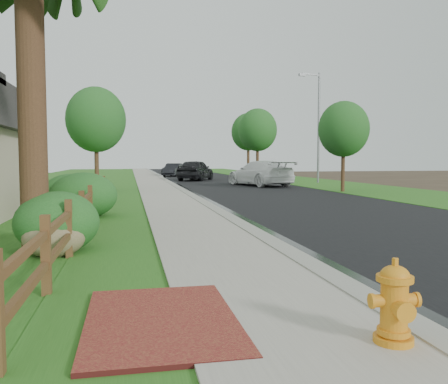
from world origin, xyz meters
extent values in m
plane|color=#34281C|center=(0.00, 0.00, 0.00)|extent=(120.00, 120.00, 0.00)
cube|color=black|center=(4.60, 35.00, 0.01)|extent=(8.00, 90.00, 0.02)
cube|color=gray|center=(0.40, 35.00, 0.06)|extent=(0.40, 90.00, 0.12)
cube|color=black|center=(0.75, 35.00, 0.02)|extent=(0.50, 90.00, 0.00)
cube|color=gray|center=(-0.90, 35.00, 0.05)|extent=(2.20, 90.00, 0.10)
cube|color=#265919|center=(-2.80, 35.00, 0.03)|extent=(1.60, 90.00, 0.06)
cube|color=#265919|center=(-8.00, 35.00, 0.02)|extent=(9.00, 90.00, 0.04)
cube|color=#265919|center=(11.50, 35.00, 0.02)|extent=(6.00, 90.00, 0.04)
cube|color=maroon|center=(-2.20, -1.00, 0.06)|extent=(1.60, 2.40, 0.11)
cube|color=#53351B|center=(-3.60, 0.40, 0.55)|extent=(0.12, 0.12, 1.10)
cube|color=#53351B|center=(-3.60, 2.80, 0.55)|extent=(0.12, 0.12, 1.10)
cube|color=#53351B|center=(-3.60, 5.20, 0.55)|extent=(0.12, 0.12, 1.10)
cube|color=#53351B|center=(-3.60, 7.60, 0.55)|extent=(0.12, 0.12, 1.10)
cube|color=#53351B|center=(-3.60, 10.00, 0.55)|extent=(0.12, 0.12, 1.10)
cube|color=#53351B|center=(-3.60, 12.40, 0.55)|extent=(0.12, 0.12, 1.10)
cube|color=#53351B|center=(-3.60, 14.80, 0.55)|extent=(0.12, 0.12, 1.10)
cube|color=#53351B|center=(-3.60, -0.80, 0.45)|extent=(0.08, 2.35, 0.10)
cube|color=#53351B|center=(-3.60, -0.80, 0.85)|extent=(0.08, 2.35, 0.10)
cube|color=#53351B|center=(-3.60, 1.60, 0.45)|extent=(0.08, 2.35, 0.10)
cube|color=#53351B|center=(-3.60, 1.60, 0.85)|extent=(0.08, 2.35, 0.10)
cube|color=#53351B|center=(-3.60, 4.00, 0.45)|extent=(0.08, 2.35, 0.10)
cube|color=#53351B|center=(-3.60, 4.00, 0.85)|extent=(0.08, 2.35, 0.10)
cube|color=#53351B|center=(-3.60, 6.40, 0.45)|extent=(0.08, 2.35, 0.10)
cube|color=#53351B|center=(-3.60, 6.40, 0.85)|extent=(0.08, 2.35, 0.10)
cube|color=#53351B|center=(-3.60, 8.80, 0.45)|extent=(0.08, 2.35, 0.10)
cube|color=#53351B|center=(-3.60, 8.80, 0.85)|extent=(0.08, 2.35, 0.10)
cube|color=#53351B|center=(-3.60, 11.20, 0.45)|extent=(0.08, 2.35, 0.10)
cube|color=#53351B|center=(-3.60, 11.20, 0.85)|extent=(0.08, 2.35, 0.10)
cube|color=#53351B|center=(-3.60, 13.60, 0.45)|extent=(0.08, 2.35, 0.10)
cube|color=#53351B|center=(-3.60, 13.60, 0.85)|extent=(0.08, 2.35, 0.10)
cylinder|color=#392517|center=(-4.30, 3.50, 2.75)|extent=(0.52, 0.52, 5.50)
cylinder|color=orange|center=(-0.10, -2.10, 0.13)|extent=(0.37, 0.37, 0.07)
cylinder|color=orange|center=(-0.10, -2.10, 0.43)|extent=(0.25, 0.25, 0.57)
cylinder|color=orange|center=(-0.10, -2.10, 0.21)|extent=(0.31, 0.31, 0.05)
cylinder|color=orange|center=(-0.10, -2.10, 0.71)|extent=(0.34, 0.34, 0.05)
ellipsoid|color=orange|center=(-0.10, -2.10, 0.73)|extent=(0.27, 0.27, 0.21)
cylinder|color=orange|center=(-0.10, -2.10, 0.87)|extent=(0.06, 0.06, 0.08)
cylinder|color=orange|center=(-0.12, -2.26, 0.46)|extent=(0.18, 0.15, 0.16)
cylinder|color=orange|center=(-0.29, -2.08, 0.51)|extent=(0.15, 0.14, 0.13)
cylinder|color=orange|center=(0.09, -2.12, 0.51)|extent=(0.15, 0.14, 0.13)
imported|color=white|center=(6.15, 24.87, 0.86)|extent=(3.89, 6.23, 1.68)
imported|color=black|center=(2.98, 33.67, 0.89)|extent=(4.02, 5.50, 1.74)
imported|color=black|center=(2.00, 43.56, 0.69)|extent=(2.82, 4.34, 1.35)
cylinder|color=gray|center=(11.47, 27.65, 4.12)|extent=(0.16, 0.16, 8.24)
cube|color=gray|center=(10.76, 27.48, 8.06)|extent=(1.63, 0.50, 0.11)
cube|color=gray|center=(9.96, 27.28, 7.97)|extent=(0.54, 0.32, 0.16)
ellipsoid|color=brown|center=(-3.90, 3.04, 0.38)|extent=(1.32, 1.12, 0.75)
ellipsoid|color=#1F4F1C|center=(-3.90, 3.48, 0.60)|extent=(1.93, 1.93, 1.20)
ellipsoid|color=#1F4F1C|center=(-3.90, 8.96, 0.71)|extent=(2.53, 2.53, 1.42)
ellipsoid|color=#1F4F1C|center=(-4.32, 9.52, 0.68)|extent=(2.11, 2.11, 1.36)
cylinder|color=#392517|center=(-4.28, 21.01, 1.74)|extent=(0.24, 0.24, 3.48)
ellipsoid|color=#1F4F1C|center=(-4.28, 21.01, 3.98)|extent=(3.26, 3.26, 3.58)
cylinder|color=#392517|center=(9.00, 18.19, 1.51)|extent=(0.21, 0.21, 3.03)
ellipsoid|color=#1F4F1C|center=(9.00, 18.19, 3.46)|extent=(2.77, 2.77, 3.04)
cylinder|color=#392517|center=(9.00, 35.92, 1.95)|extent=(0.27, 0.27, 3.91)
ellipsoid|color=#1F4F1C|center=(9.00, 35.92, 4.47)|extent=(3.54, 3.54, 3.89)
cylinder|color=#392517|center=(10.14, 43.83, 2.08)|extent=(0.28, 0.28, 4.16)
ellipsoid|color=#1F4F1C|center=(10.14, 43.83, 4.75)|extent=(3.67, 3.67, 4.04)
camera|label=1|loc=(-2.52, -6.05, 1.83)|focal=38.00mm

